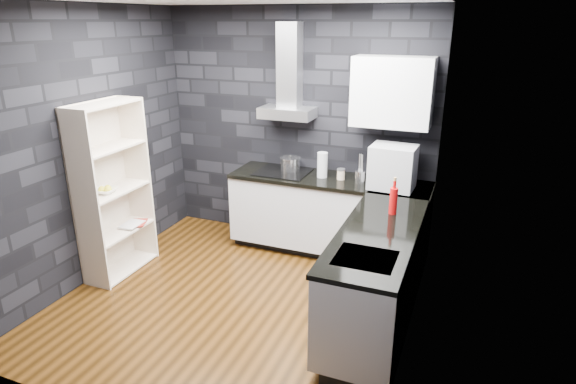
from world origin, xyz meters
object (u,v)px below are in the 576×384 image
Objects in this scene: glass_vase at (322,165)px; appliance_garage at (393,167)px; storage_jar at (341,175)px; bookshelf at (113,191)px; red_bottle at (393,201)px; utensil_crock at (360,177)px; pot at (290,164)px; fruit_bowl at (106,190)px.

glass_vase is 0.79m from appliance_garage.
bookshelf is (-2.05, -1.22, -0.05)m from storage_jar.
glass_vase is 1.15× the size of red_bottle.
utensil_crock is 0.87m from red_bottle.
glass_vase is at bearing -12.36° from pot.
fruit_bowl is at bearing -144.26° from glass_vase.
fruit_bowl is (0.00, -0.10, 0.04)m from bookshelf.
appliance_garage is (0.78, -0.08, 0.09)m from glass_vase.
appliance_garage is 0.72m from red_bottle.
red_bottle is at bearing 2.40° from bookshelf.
utensil_crock is at bearing 29.21° from fruit_bowl.
appliance_garage reaches higher than pot.
storage_jar is 0.59m from appliance_garage.
appliance_garage is (1.19, -0.17, 0.15)m from pot.
bookshelf is at bearing -149.27° from storage_jar.
glass_vase is (0.41, -0.09, 0.06)m from pot.
red_bottle is 2.80m from fruit_bowl.
red_bottle is (0.70, -0.78, 0.07)m from storage_jar.
appliance_garage is at bearing 25.33° from fruit_bowl.
bookshelf is 8.72× the size of fruit_bowl.
fruit_bowl is (-1.42, -1.41, -0.04)m from pot.
appliance_garage reaches higher than glass_vase.
pot is 0.86m from utensil_crock.
utensil_crock is at bearing -9.39° from pot.
fruit_bowl is at bearing -150.79° from utensil_crock.
glass_vase is at bearing 35.74° from fruit_bowl.
appliance_garage is at bearing -6.14° from glass_vase.
red_bottle is (0.14, -0.69, -0.10)m from appliance_garage.
glass_vase reaches higher than pot.
storage_jar is 1.05m from red_bottle.
storage_jar is 0.23× the size of appliance_garage.
red_bottle is at bearing -56.74° from utensil_crock.
red_bottle reaches higher than utensil_crock.
glass_vase reaches higher than fruit_bowl.
storage_jar is 2.44m from fruit_bowl.
glass_vase is at bearing 179.46° from storage_jar.
pot is at bearing 146.80° from red_bottle.
appliance_garage reaches higher than fruit_bowl.
red_bottle reaches higher than pot.
red_bottle is at bearing -75.99° from appliance_garage.
appliance_garage is 2.90m from fruit_bowl.
fruit_bowl is at bearing -135.22° from pot.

